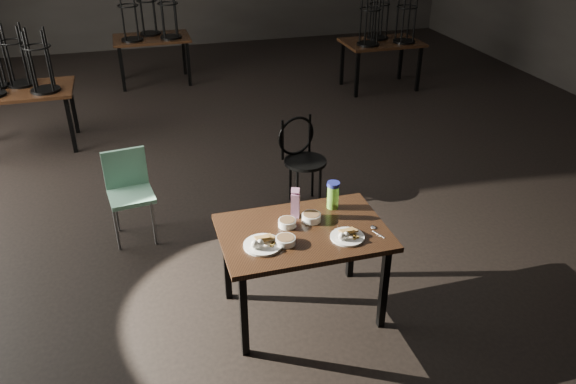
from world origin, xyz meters
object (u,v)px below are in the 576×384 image
object	(u,v)px
main_table	(303,239)
school_chair	(129,187)
juice_carton	(295,203)
water_bottle	(333,195)
bentwood_chair	(302,154)

from	to	relation	value
main_table	school_chair	world-z (taller)	school_chair
main_table	juice_carton	xyz separation A→B (m)	(-0.00, 0.20, 0.19)
main_table	school_chair	distance (m)	1.91
water_bottle	bentwood_chair	xyz separation A→B (m)	(0.19, 1.41, -0.33)
juice_carton	water_bottle	world-z (taller)	juice_carton
water_bottle	bentwood_chair	size ratio (longest dim) A/B	0.24
bentwood_chair	school_chair	size ratio (longest dim) A/B	1.08
juice_carton	school_chair	distance (m)	1.79
juice_carton	water_bottle	xyz separation A→B (m)	(0.31, 0.05, -0.00)
water_bottle	bentwood_chair	world-z (taller)	water_bottle
juice_carton	bentwood_chair	xyz separation A→B (m)	(0.50, 1.46, -0.33)
bentwood_chair	school_chair	world-z (taller)	bentwood_chair
main_table	bentwood_chair	size ratio (longest dim) A/B	1.33
juice_carton	school_chair	bearing A→B (deg)	133.06
bentwood_chair	main_table	bearing A→B (deg)	-121.10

